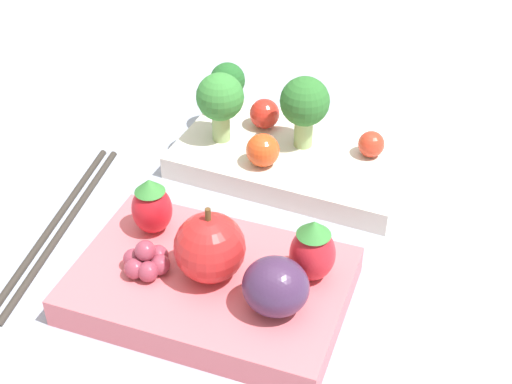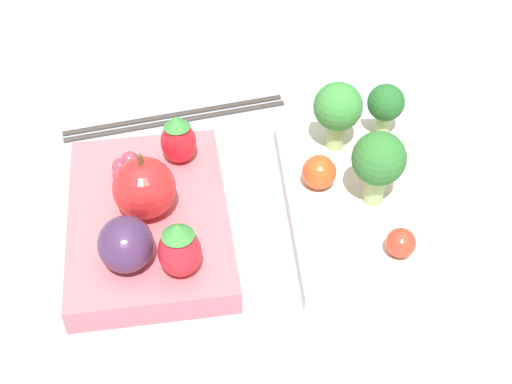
% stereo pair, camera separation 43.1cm
% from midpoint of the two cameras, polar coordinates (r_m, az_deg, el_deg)
% --- Properties ---
extents(ground_plane, '(4.00, 4.00, 0.00)m').
position_cam_midpoint_polar(ground_plane, '(0.52, 21.84, -8.45)').
color(ground_plane, '#939EB2').
extents(bento_box_savoury, '(0.21, 0.14, 0.02)m').
position_cam_midpoint_polar(bento_box_savoury, '(0.56, 29.44, -5.90)').
color(bento_box_savoury, silver).
rests_on(bento_box_savoury, ground_plane).
extents(bento_box_fruit, '(0.19, 0.13, 0.02)m').
position_cam_midpoint_polar(bento_box_fruit, '(0.49, 12.64, -8.32)').
color(bento_box_fruit, '#DB6670').
rests_on(bento_box_fruit, ground_plane).
extents(broccoli_floret_0, '(0.04, 0.04, 0.06)m').
position_cam_midpoint_polar(broccoli_floret_0, '(0.56, 27.42, 2.06)').
color(broccoli_floret_0, '#93B770').
rests_on(broccoli_floret_0, bento_box_savoury).
extents(broccoli_floret_1, '(0.03, 0.03, 0.05)m').
position_cam_midpoint_polar(broccoli_floret_1, '(0.60, 30.25, 2.51)').
color(broccoli_floret_1, '#93B770').
rests_on(broccoli_floret_1, bento_box_savoury).
extents(broccoli_floret_2, '(0.04, 0.04, 0.06)m').
position_cam_midpoint_polar(broccoli_floret_2, '(0.53, 32.31, -2.70)').
color(broccoli_floret_2, '#93B770').
rests_on(broccoli_floret_2, bento_box_savoury).
extents(cherry_tomato_0, '(0.02, 0.02, 0.02)m').
position_cam_midpoint_polar(cherry_tomato_0, '(0.52, 34.72, -9.36)').
color(cherry_tomato_0, red).
rests_on(cherry_tomato_0, bento_box_savoury).
extents(cherry_tomato_1, '(0.03, 0.03, 0.03)m').
position_cam_midpoint_polar(cherry_tomato_1, '(0.58, 30.54, -1.50)').
color(cherry_tomato_1, red).
rests_on(cherry_tomato_1, bento_box_savoury).
extents(cherry_tomato_2, '(0.03, 0.03, 0.03)m').
position_cam_midpoint_polar(cherry_tomato_2, '(0.53, 26.71, -3.50)').
color(cherry_tomato_2, '#DB4C1E').
rests_on(cherry_tomato_2, bento_box_savoury).
extents(apple, '(0.05, 0.05, 0.06)m').
position_cam_midpoint_polar(apple, '(0.46, 13.32, -5.68)').
color(apple, red).
rests_on(apple, bento_box_fruit).
extents(strawberry_0, '(0.03, 0.03, 0.05)m').
position_cam_midpoint_polar(strawberry_0, '(0.51, 14.38, -0.60)').
color(strawberry_0, red).
rests_on(strawberry_0, bento_box_fruit).
extents(strawberry_1, '(0.03, 0.03, 0.05)m').
position_cam_midpoint_polar(strawberry_1, '(0.43, 18.74, -11.69)').
color(strawberry_1, red).
rests_on(strawberry_1, bento_box_fruit).
extents(plum, '(0.04, 0.04, 0.04)m').
position_cam_midpoint_polar(plum, '(0.43, 13.43, -11.41)').
color(plum, '#42284C').
rests_on(plum, bento_box_fruit).
extents(grape_cluster, '(0.03, 0.03, 0.02)m').
position_cam_midpoint_polar(grape_cluster, '(0.49, 10.34, -3.35)').
color(grape_cluster, '#93384C').
rests_on(grape_cluster, bento_box_fruit).
extents(chopsticks_pair, '(0.03, 0.21, 0.01)m').
position_cam_midpoint_polar(chopsticks_pair, '(0.59, 11.07, 2.24)').
color(chopsticks_pair, '#332D28').
rests_on(chopsticks_pair, ground_plane).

